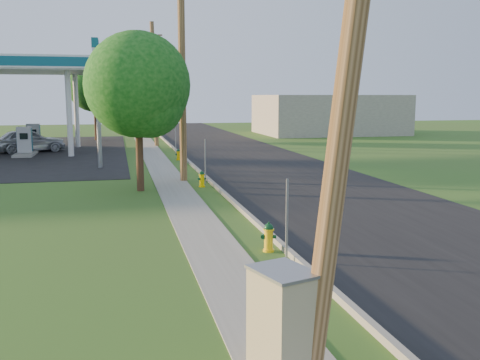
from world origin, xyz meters
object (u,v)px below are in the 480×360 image
utility_cabinet (283,324)px  tree_verge (140,89)px  hydrant_mid (202,179)px  fuel_pump_se (34,140)px  hydrant_near (269,237)px  hydrant_far (178,155)px  utility_pole_mid (182,72)px  utility_pole_far (154,84)px  fuel_pump_ne (25,145)px  utility_pole_near (354,23)px  car_silver (29,141)px  tree_lot (96,86)px  price_pylon (96,67)px

utility_cabinet → tree_verge: bearing=94.3°
tree_verge → hydrant_mid: size_ratio=9.01×
fuel_pump_se → utility_cabinet: 35.70m
hydrant_near → hydrant_far: (-0.01, 20.02, -0.03)m
utility_pole_mid → fuel_pump_se: bearing=117.6°
utility_pole_mid → tree_verge: 3.11m
utility_pole_far → fuel_pump_ne: size_ratio=2.97×
utility_pole_near → hydrant_near: 7.61m
fuel_pump_ne → hydrant_far: bearing=-26.8°
utility_pole_near → utility_cabinet: 4.11m
car_silver → utility_pole_near: bearing=174.5°
utility_pole_far → tree_lot: bearing=125.0°
hydrant_mid → car_silver: car_silver is taller
utility_pole_near → fuel_pump_ne: size_ratio=2.96×
utility_pole_far → hydrant_near: (0.69, -29.85, -4.43)m
utility_pole_far → price_pylon: 13.11m
fuel_pump_ne → tree_verge: (6.93, -15.27, 3.45)m
car_silver → hydrant_mid: bearing=-171.4°
utility_pole_mid → fuel_pump_ne: size_ratio=3.06×
fuel_pump_se → hydrant_far: bearing=-42.7°
tree_lot → hydrant_near: tree_lot is taller
hydrant_mid → car_silver: 19.49m
fuel_pump_ne → tree_lot: bearing=69.9°
utility_pole_near → utility_pole_far: utility_pole_far is taller
utility_pole_near → fuel_pump_se: bearing=104.3°
utility_pole_mid → tree_lot: size_ratio=1.33×
hydrant_near → utility_cabinet: (-1.50, -5.93, 0.41)m
fuel_pump_ne → hydrant_mid: bearing=-57.5°
hydrant_near → hydrant_mid: 9.98m
utility_pole_mid → fuel_pump_ne: utility_pole_mid is taller
tree_verge → utility_cabinet: (1.16, -15.50, -3.39)m
hydrant_near → car_silver: car_silver is taller
utility_pole_mid → car_silver: 18.07m
hydrant_mid → fuel_pump_ne: bearing=122.5°
utility_pole_mid → tree_lot: bearing=100.7°
tree_verge → hydrant_near: tree_verge is taller
price_pylon → car_silver: size_ratio=1.42×
tree_lot → hydrant_mid: 27.35m
price_pylon → tree_lot: (-0.74, 19.13, -0.70)m
utility_pole_mid → car_silver: utility_pole_mid is taller
fuel_pump_ne → hydrant_mid: size_ratio=4.44×
tree_lot → car_silver: tree_lot is taller
price_pylon → tree_verge: (1.93, -7.77, -1.26)m
fuel_pump_ne → price_pylon: bearing=-56.3°
price_pylon → tree_verge: bearing=-76.1°
car_silver → tree_verge: bearing=-178.7°
utility_pole_mid → fuel_pump_se: size_ratio=3.06×
utility_pole_near → fuel_pump_se: (-8.90, 35.00, -4.08)m
price_pylon → utility_cabinet: price_pylon is taller
utility_pole_near → tree_lot: bearing=96.2°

